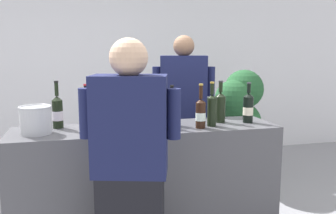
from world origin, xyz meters
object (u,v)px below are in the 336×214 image
object	(u,v)px
ice_bucket	(36,120)
wine_bottle_10	(172,110)
wine_bottle_2	(148,110)
person_server	(183,127)
wine_bottle_8	(201,113)
wine_bottle_7	(58,112)
wine_bottle_4	(87,115)
wine_bottle_9	(165,113)
wine_bottle_3	(220,106)
wine_bottle_1	(111,116)
person_guest	(131,182)
wine_glass	(130,115)
wine_bottle_0	(248,108)
potted_shrub	(237,112)
wine_bottle_5	(212,109)
wine_bottle_6	(101,111)

from	to	relation	value
ice_bucket	wine_bottle_10	bearing A→B (deg)	3.08
wine_bottle_2	person_server	bearing A→B (deg)	50.42
wine_bottle_8	wine_bottle_2	bearing A→B (deg)	147.53
wine_bottle_7	person_server	world-z (taller)	person_server
wine_bottle_4	person_server	world-z (taller)	person_server
wine_bottle_9	person_server	bearing A→B (deg)	63.02
wine_bottle_3	wine_bottle_7	distance (m)	1.27
wine_bottle_3	wine_bottle_10	xyz separation A→B (m)	(-0.41, -0.02, -0.02)
wine_bottle_1	person_guest	size ratio (longest dim) A/B	0.20
wine_bottle_9	wine_glass	bearing A→B (deg)	-160.21
wine_bottle_0	ice_bucket	size ratio (longest dim) A/B	1.46
wine_bottle_1	potted_shrub	world-z (taller)	potted_shrub
wine_bottle_9	wine_bottle_8	bearing A→B (deg)	-18.74
wine_bottle_1	wine_bottle_9	world-z (taller)	wine_bottle_1
person_guest	wine_bottle_4	bearing A→B (deg)	112.20
wine_bottle_0	wine_bottle_9	world-z (taller)	wine_bottle_0
wine_glass	person_server	size ratio (longest dim) A/B	0.11
wine_bottle_3	wine_bottle_8	world-z (taller)	wine_bottle_3
wine_bottle_3	wine_bottle_9	world-z (taller)	wine_bottle_3
wine_bottle_5	person_guest	world-z (taller)	person_guest
ice_bucket	wine_bottle_5	bearing A→B (deg)	-2.21
wine_bottle_5	person_guest	distance (m)	0.95
wine_bottle_4	wine_glass	bearing A→B (deg)	-15.36
person_server	potted_shrub	distance (m)	1.06
wine_bottle_1	ice_bucket	xyz separation A→B (m)	(-0.52, 0.05, -0.02)
wine_bottle_7	wine_bottle_8	world-z (taller)	wine_bottle_7
wine_bottle_2	wine_bottle_5	size ratio (longest dim) A/B	0.95
wine_bottle_3	wine_bottle_5	bearing A→B (deg)	-134.29
wine_bottle_0	ice_bucket	bearing A→B (deg)	-179.65
wine_bottle_7	potted_shrub	bearing A→B (deg)	29.81
wine_bottle_2	wine_glass	size ratio (longest dim) A/B	1.73
potted_shrub	wine_bottle_4	bearing A→B (deg)	-143.17
wine_bottle_2	wine_bottle_0	bearing A→B (deg)	-8.48
wine_glass	potted_shrub	distance (m)	2.07
wine_bottle_7	potted_shrub	distance (m)	2.31
wine_bottle_8	wine_bottle_10	xyz separation A→B (m)	(-0.18, 0.15, 0.00)
wine_bottle_5	ice_bucket	xyz separation A→B (m)	(-1.29, 0.05, -0.03)
wine_bottle_3	wine_bottle_6	xyz separation A→B (m)	(-0.95, 0.10, -0.02)
wine_bottle_2	wine_bottle_8	xyz separation A→B (m)	(0.36, -0.23, -0.00)
wine_bottle_8	wine_bottle_5	bearing A→B (deg)	24.40
wine_bottle_6	ice_bucket	xyz separation A→B (m)	(-0.46, -0.18, -0.01)
wine_bottle_5	wine_bottle_7	xyz separation A→B (m)	(-1.15, 0.21, -0.01)
wine_bottle_10	ice_bucket	size ratio (longest dim) A/B	1.41
wine_bottle_5	wine_bottle_7	size ratio (longest dim) A/B	0.96
potted_shrub	wine_bottle_8	bearing A→B (deg)	-124.01
wine_bottle_6	person_server	world-z (taller)	person_server
wine_bottle_10	person_server	world-z (taller)	person_server
wine_bottle_2	wine_glass	world-z (taller)	wine_bottle_2
wine_bottle_2	person_guest	bearing A→B (deg)	-108.74
wine_bottle_8	wine_bottle_10	world-z (taller)	wine_bottle_8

